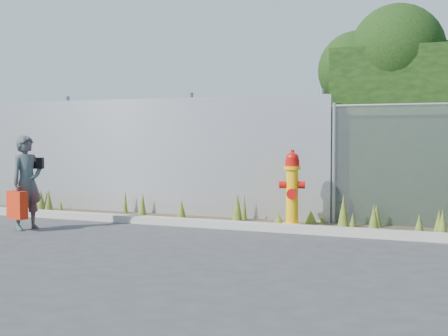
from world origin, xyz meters
The scene contains 8 objects.
ground centered at (0.00, 0.00, 0.00)m, with size 80.00×80.00×0.00m, color #343437.
curb centered at (0.00, 1.80, 0.06)m, with size 16.00×0.22×0.12m, color #9E978E.
weed_strip centered at (-0.25, 2.44, 0.13)m, with size 16.00×1.34×0.53m.
corrugated_fence centered at (-3.25, 3.01, 1.10)m, with size 8.50×0.21×2.30m.
fire_hydrant centered at (0.50, 2.38, 0.61)m, with size 0.42×0.38×1.27m.
woman centered at (-3.32, 0.48, 0.75)m, with size 0.55×0.36×1.50m, color #116B69.
red_tote_bag centered at (-3.35, 0.27, 0.41)m, with size 0.39×0.15×0.52m.
black_shoulder_bag centered at (-3.28, 0.66, 1.05)m, with size 0.24×0.10×0.18m.
Camera 1 is at (3.40, -7.43, 1.50)m, focal length 50.00 mm.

